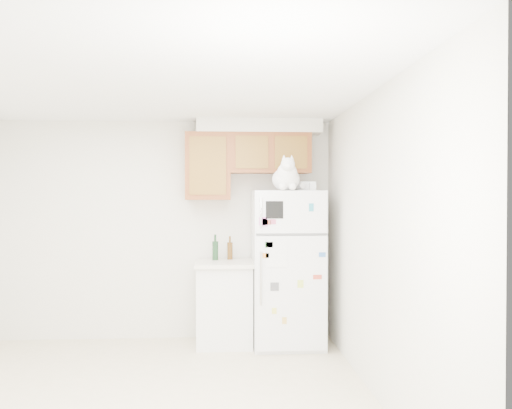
{
  "coord_description": "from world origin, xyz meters",
  "views": [
    {
      "loc": [
        0.66,
        -4.29,
        1.64
      ],
      "look_at": [
        1.02,
        1.55,
        1.55
      ],
      "focal_mm": 38.0,
      "sensor_mm": 36.0,
      "label": 1
    }
  ],
  "objects": [
    {
      "name": "bottle_green",
      "position": [
        0.58,
        1.82,
        1.06
      ],
      "size": [
        0.07,
        0.07,
        0.29
      ],
      "primitive_type": null,
      "color": "#19381E",
      "rests_on": "base_counter"
    },
    {
      "name": "ground_plane",
      "position": [
        0.0,
        0.0,
        -0.01
      ],
      "size": [
        3.8,
        4.0,
        0.01
      ],
      "primitive_type": "cube",
      "color": "beige"
    },
    {
      "name": "cat",
      "position": [
        1.33,
        1.37,
        1.84
      ],
      "size": [
        0.36,
        0.53,
        0.37
      ],
      "color": "white",
      "rests_on": "refrigerator"
    },
    {
      "name": "refrigerator",
      "position": [
        1.37,
        1.61,
        0.85
      ],
      "size": [
        0.76,
        0.78,
        1.7
      ],
      "color": "white",
      "rests_on": "ground_plane"
    },
    {
      "name": "bottle_amber",
      "position": [
        0.74,
        1.87,
        1.05
      ],
      "size": [
        0.06,
        0.06,
        0.27
      ],
      "primitive_type": null,
      "color": "#593814",
      "rests_on": "base_counter"
    },
    {
      "name": "storage_box_front",
      "position": [
        1.54,
        1.58,
        1.74
      ],
      "size": [
        0.18,
        0.15,
        0.09
      ],
      "primitive_type": "cube",
      "rotation": [
        0.0,
        0.0,
        -0.34
      ],
      "color": "white",
      "rests_on": "refrigerator"
    },
    {
      "name": "room_shell",
      "position": [
        0.12,
        0.24,
        1.67
      ],
      "size": [
        3.84,
        4.04,
        2.52
      ],
      "color": "silver",
      "rests_on": "ground_plane"
    },
    {
      "name": "storage_box_back",
      "position": [
        1.6,
        1.64,
        1.75
      ],
      "size": [
        0.2,
        0.16,
        0.1
      ],
      "primitive_type": "cube",
      "rotation": [
        0.0,
        0.0,
        -0.17
      ],
      "color": "white",
      "rests_on": "refrigerator"
    },
    {
      "name": "base_counter",
      "position": [
        0.68,
        1.68,
        0.46
      ],
      "size": [
        0.64,
        0.64,
        0.92
      ],
      "color": "white",
      "rests_on": "ground_plane"
    }
  ]
}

